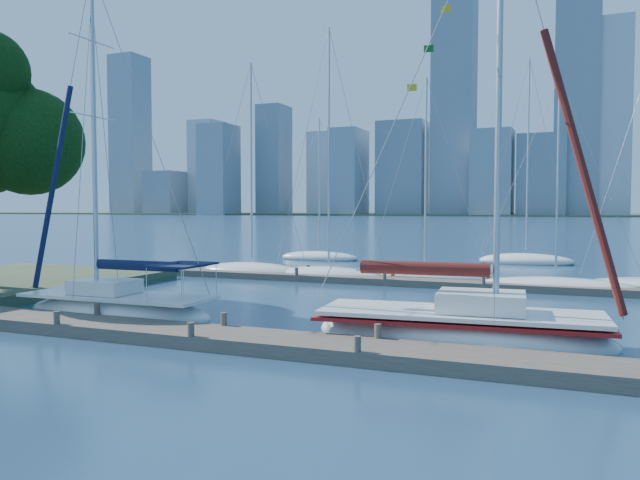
% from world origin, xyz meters
% --- Properties ---
extents(ground, '(700.00, 700.00, 0.00)m').
position_xyz_m(ground, '(0.00, 0.00, 0.00)').
color(ground, '#182E4D').
rests_on(ground, ground).
extents(near_dock, '(26.00, 2.00, 0.40)m').
position_xyz_m(near_dock, '(0.00, 0.00, 0.20)').
color(near_dock, '#453B33').
rests_on(near_dock, ground).
extents(far_dock, '(30.00, 1.80, 0.36)m').
position_xyz_m(far_dock, '(2.00, 16.00, 0.18)').
color(far_dock, '#453B33').
rests_on(far_dock, ground).
extents(far_shore, '(800.00, 100.00, 1.50)m').
position_xyz_m(far_shore, '(0.00, 320.00, 0.00)').
color(far_shore, '#38472D').
rests_on(far_shore, ground).
extents(sailboat_navy, '(7.83, 2.63, 13.19)m').
position_xyz_m(sailboat_navy, '(-5.24, 2.20, 1.09)').
color(sailboat_navy, white).
rests_on(sailboat_navy, ground).
extents(sailboat_maroon, '(8.97, 3.58, 13.86)m').
position_xyz_m(sailboat_maroon, '(7.00, 2.58, 1.05)').
color(sailboat_maroon, white).
rests_on(sailboat_maroon, ground).
extents(bg_boat_0, '(6.87, 2.69, 12.94)m').
position_xyz_m(bg_boat_0, '(-7.76, 17.02, 0.28)').
color(bg_boat_0, white).
rests_on(bg_boat_0, ground).
extents(bg_boat_1, '(6.75, 2.59, 14.41)m').
position_xyz_m(bg_boat_1, '(-2.80, 16.98, 0.28)').
color(bg_boat_1, white).
rests_on(bg_boat_1, ground).
extents(bg_boat_2, '(7.31, 3.65, 11.54)m').
position_xyz_m(bg_boat_2, '(2.40, 18.35, 0.25)').
color(bg_boat_2, white).
rests_on(bg_boat_2, ground).
extents(bg_boat_3, '(7.85, 2.89, 10.68)m').
position_xyz_m(bg_boat_3, '(9.26, 16.60, 0.22)').
color(bg_boat_3, white).
rests_on(bg_boat_3, ground).
extents(bg_boat_6, '(6.62, 4.35, 11.23)m').
position_xyz_m(bg_boat_6, '(-8.25, 28.87, 0.23)').
color(bg_boat_6, white).
rests_on(bg_boat_6, ground).
extents(bg_boat_7, '(6.98, 4.83, 15.07)m').
position_xyz_m(bg_boat_7, '(6.87, 31.32, 0.30)').
color(bg_boat_7, white).
rests_on(bg_boat_7, ground).
extents(skyline, '(502.93, 51.31, 113.38)m').
position_xyz_m(skyline, '(19.33, 290.19, 36.06)').
color(skyline, gray).
rests_on(skyline, ground).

